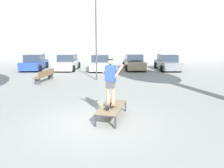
% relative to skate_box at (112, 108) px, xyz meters
% --- Properties ---
extents(ground_plane, '(120.00, 120.00, 0.00)m').
position_rel_skate_box_xyz_m(ground_plane, '(-0.63, -0.41, -0.41)').
color(ground_plane, '#999993').
extents(building_facade, '(34.91, 4.00, 10.67)m').
position_rel_skate_box_xyz_m(building_facade, '(0.50, 26.53, 4.92)').
color(building_facade, silver).
rests_on(building_facade, ground).
extents(skate_box, '(1.20, 2.03, 0.46)m').
position_rel_skate_box_xyz_m(skate_box, '(0.00, 0.00, 0.00)').
color(skate_box, '#38383D').
rests_on(skate_box, ground).
extents(skateboard, '(0.47, 0.82, 0.09)m').
position_rel_skate_box_xyz_m(skateboard, '(-0.04, -0.18, 0.12)').
color(skateboard, black).
rests_on(skateboard, skate_box).
extents(skater, '(0.96, 0.43, 1.69)m').
position_rel_skate_box_xyz_m(skater, '(-0.04, -0.18, 1.12)').
color(skater, tan).
rests_on(skater, skateboard).
extents(car_blue, '(2.09, 4.29, 1.50)m').
position_rel_skate_box_xyz_m(car_blue, '(-7.50, 13.27, 0.28)').
color(car_blue, '#28479E').
rests_on(car_blue, ground).
extents(car_white, '(2.03, 4.26, 1.50)m').
position_rel_skate_box_xyz_m(car_white, '(-4.28, 13.15, 0.28)').
color(car_white, silver).
rests_on(car_white, ground).
extents(car_silver, '(2.02, 4.25, 1.50)m').
position_rel_skate_box_xyz_m(car_silver, '(-1.07, 12.91, 0.28)').
color(car_silver, '#B7BABF').
rests_on(car_silver, ground).
extents(car_tan, '(2.08, 4.28, 1.50)m').
position_rel_skate_box_xyz_m(car_tan, '(2.14, 13.49, 0.28)').
color(car_tan, tan).
rests_on(car_tan, ground).
extents(car_grey, '(1.99, 4.24, 1.50)m').
position_rel_skate_box_xyz_m(car_grey, '(5.36, 13.20, 0.28)').
color(car_grey, slate).
rests_on(car_grey, ground).
extents(park_bench, '(0.83, 2.44, 0.83)m').
position_rel_skate_box_xyz_m(park_bench, '(-4.64, 7.10, 0.03)').
color(park_bench, brown).
rests_on(park_bench, ground).
extents(light_post, '(0.36, 0.36, 5.83)m').
position_rel_skate_box_xyz_m(light_post, '(-1.10, 7.75, 3.41)').
color(light_post, '#4C4C51').
rests_on(light_post, ground).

